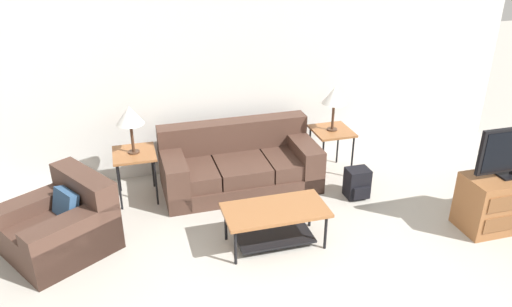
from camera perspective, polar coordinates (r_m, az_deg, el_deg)
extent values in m
cube|color=silver|center=(6.81, -3.19, 8.64)|extent=(8.43, 0.06, 2.60)
cube|color=#4C3328|center=(6.62, -1.80, -3.03)|extent=(2.02, 0.97, 0.22)
cube|color=#4C3328|center=(6.39, -7.61, -2.24)|extent=(0.66, 0.86, 0.20)
cube|color=#4C3328|center=(6.50, -1.78, -1.48)|extent=(0.66, 0.86, 0.20)
cube|color=#4C3328|center=(6.68, 3.79, -0.75)|extent=(0.66, 0.86, 0.20)
cube|color=#4C3328|center=(6.70, -2.61, 2.17)|extent=(2.01, 0.28, 0.40)
cube|color=#4C3328|center=(6.40, -9.35, -2.61)|extent=(0.29, 0.96, 0.58)
cube|color=#4C3328|center=(6.78, 5.28, -0.70)|extent=(0.29, 0.96, 0.58)
cube|color=#4C3328|center=(5.78, -21.56, -8.61)|extent=(1.33, 1.31, 0.40)
cube|color=#4C3328|center=(5.71, -19.02, -3.90)|extent=(0.71, 0.92, 0.40)
cube|color=#4C3328|center=(6.00, -23.18, -6.67)|extent=(0.97, 0.74, 0.56)
cube|color=#4C3328|center=(5.48, -20.04, -9.35)|extent=(0.97, 0.74, 0.56)
cube|color=#33567F|center=(5.67, -20.95, -5.62)|extent=(0.34, 0.39, 0.36)
cube|color=#935B33|center=(5.36, 2.22, -6.48)|extent=(1.11, 0.57, 0.04)
cylinder|color=black|center=(5.19, -2.36, -10.66)|extent=(0.03, 0.03, 0.42)
cylinder|color=black|center=(5.46, 7.95, -8.89)|extent=(0.03, 0.03, 0.42)
cylinder|color=black|center=(5.55, -3.48, -7.99)|extent=(0.03, 0.03, 0.42)
cylinder|color=black|center=(5.81, 6.19, -6.48)|extent=(0.03, 0.03, 0.42)
cube|color=black|center=(5.55, 2.16, -9.57)|extent=(0.84, 0.40, 0.02)
cube|color=#935B33|center=(6.33, -13.77, -0.02)|extent=(0.52, 0.55, 0.03)
cylinder|color=black|center=(6.26, -15.33, -3.79)|extent=(0.03, 0.03, 0.61)
cylinder|color=black|center=(6.26, -11.35, -3.31)|extent=(0.03, 0.03, 0.61)
cylinder|color=black|center=(6.68, -15.47, -1.87)|extent=(0.03, 0.03, 0.61)
cylinder|color=black|center=(6.68, -11.75, -1.42)|extent=(0.03, 0.03, 0.61)
cube|color=#935B33|center=(6.88, 8.68, 2.57)|extent=(0.52, 0.55, 0.03)
cylinder|color=black|center=(6.73, 7.61, -0.87)|extent=(0.03, 0.03, 0.61)
cylinder|color=black|center=(6.91, 10.95, -0.43)|extent=(0.03, 0.03, 0.61)
cylinder|color=black|center=(7.12, 6.14, 0.75)|extent=(0.03, 0.03, 0.61)
cylinder|color=black|center=(7.29, 9.34, 1.13)|extent=(0.03, 0.03, 0.61)
cylinder|color=#472D1E|center=(6.32, -13.79, 0.18)|extent=(0.14, 0.14, 0.02)
cylinder|color=#472D1E|center=(6.24, -13.97, 1.77)|extent=(0.04, 0.04, 0.37)
cone|color=white|center=(6.13, -14.25, 4.28)|extent=(0.33, 0.33, 0.22)
cylinder|color=#472D1E|center=(6.87, 8.69, 2.75)|extent=(0.14, 0.14, 0.02)
cylinder|color=#472D1E|center=(6.80, 8.79, 4.24)|extent=(0.04, 0.04, 0.37)
cone|color=white|center=(6.70, 8.96, 6.58)|extent=(0.33, 0.33, 0.22)
cube|color=#935B33|center=(6.41, 26.66, -4.82)|extent=(1.06, 0.49, 0.65)
cube|color=black|center=(6.26, 27.26, -2.14)|extent=(0.35, 0.20, 0.02)
cube|color=black|center=(6.50, 11.48, -3.29)|extent=(0.29, 0.23, 0.39)
cube|color=black|center=(6.43, 11.95, -4.45)|extent=(0.22, 0.05, 0.15)
cylinder|color=black|center=(6.57, 10.35, -2.70)|extent=(0.02, 0.02, 0.29)
cylinder|color=black|center=(6.63, 11.58, -2.51)|extent=(0.02, 0.02, 0.29)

